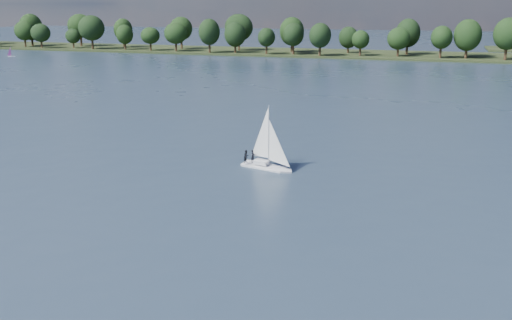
{
  "coord_description": "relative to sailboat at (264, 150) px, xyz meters",
  "views": [
    {
      "loc": [
        29.63,
        -26.53,
        20.29
      ],
      "look_at": [
        9.96,
        35.23,
        2.5
      ],
      "focal_mm": 40.0,
      "sensor_mm": 36.0,
      "label": 1
    }
  ],
  "objects": [
    {
      "name": "sailboat",
      "position": [
        0.0,
        0.0,
        0.0
      ],
      "size": [
        6.81,
        3.65,
        8.64
      ],
      "rotation": [
        0.0,
        0.0,
        -0.29
      ],
      "color": "silver",
      "rests_on": "ground"
    },
    {
      "name": "ground",
      "position": [
        -9.37,
        59.54,
        -2.41
      ],
      "size": [
        700.0,
        700.0,
        0.0
      ],
      "primitive_type": "plane",
      "color": "#233342",
      "rests_on": "ground"
    },
    {
      "name": "treeline",
      "position": [
        -23.75,
        168.11,
        5.72
      ],
      "size": [
        562.54,
        73.82,
        18.06
      ],
      "color": "black",
      "rests_on": "ground"
    },
    {
      "name": "far_shore",
      "position": [
        -9.37,
        171.54,
        -2.41
      ],
      "size": [
        660.0,
        40.0,
        1.5
      ],
      "primitive_type": "cube",
      "color": "black",
      "rests_on": "ground"
    },
    {
      "name": "dinghy_pink",
      "position": [
        -141.9,
        121.68,
        -1.41
      ],
      "size": [
        2.63,
        2.6,
        4.25
      ],
      "rotation": [
        0.0,
        0.0,
        0.77
      ],
      "color": "white",
      "rests_on": "ground"
    }
  ]
}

